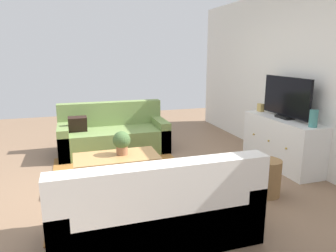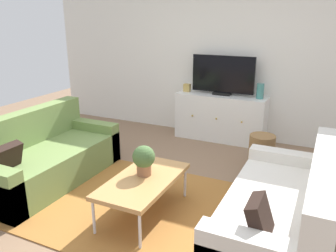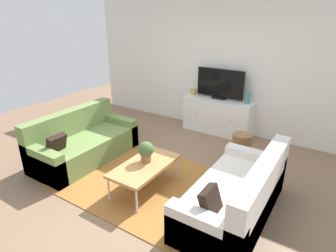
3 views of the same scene
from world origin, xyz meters
name	(u,v)px [view 1 (image 1 of 3)]	position (x,y,z in m)	size (l,w,h in m)	color
ground_plane	(136,180)	(0.00, 0.00, 0.00)	(10.00, 10.00, 0.00)	#84664C
wall_back	(298,77)	(0.00, 2.55, 1.35)	(6.40, 0.12, 2.70)	silver
area_rug	(125,181)	(0.00, -0.15, 0.01)	(2.50, 1.90, 0.01)	#9E662D
couch_left_side	(113,135)	(-1.44, -0.10, 0.28)	(0.87, 1.84, 0.84)	olive
couch_right_side	(156,213)	(1.44, -0.10, 0.28)	(0.87, 1.84, 0.84)	silver
coffee_table	(116,158)	(0.07, -0.26, 0.37)	(0.57, 1.08, 0.40)	#B7844C
potted_plant	(122,142)	(0.04, -0.18, 0.58)	(0.23, 0.23, 0.31)	#936042
tv_console	(281,142)	(0.09, 2.27, 0.37)	(1.44, 0.47, 0.74)	white
flat_screen_tv	(286,98)	(0.09, 2.29, 1.05)	(1.00, 0.16, 0.62)	black
glass_vase	(313,118)	(0.69, 2.27, 0.86)	(0.11, 0.11, 0.23)	teal
mantel_clock	(261,108)	(-0.51, 2.27, 0.81)	(0.11, 0.07, 0.13)	tan
wicker_basket	(267,178)	(0.92, 1.44, 0.22)	(0.34, 0.34, 0.45)	olive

